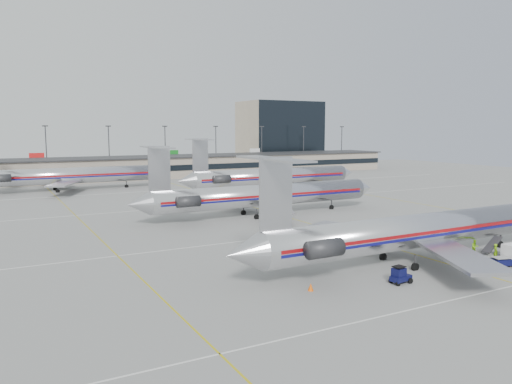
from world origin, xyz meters
TOP-DOWN VIEW (x-y plane):
  - ground at (0.00, 0.00)m, footprint 260.00×260.00m
  - apron_markings at (0.00, 10.00)m, footprint 160.00×0.15m
  - terminal at (0.00, 97.97)m, footprint 162.00×17.00m
  - light_mast_row at (0.00, 112.00)m, footprint 163.60×0.40m
  - distant_building at (62.00, 128.00)m, footprint 30.00×20.00m
  - jet_foreground at (-2.88, -7.75)m, footprint 45.33×26.69m
  - jet_second_row at (-3.26, 25.25)m, footprint 45.22×26.63m
  - jet_third_row at (13.51, 51.39)m, footprint 45.21×27.81m
  - jet_back_row at (-26.80, 75.69)m, footprint 44.88×27.61m
  - tug_left at (-9.37, -12.59)m, footprint 2.18×1.30m
  - cart_outer at (4.09, -13.30)m, footprint 2.00×1.62m
  - uld_container at (5.88, -13.27)m, footprint 2.08×1.76m
  - belt_loader at (5.38, -10.80)m, footprint 4.47×2.32m
  - ramp_worker_near at (5.54, -11.55)m, footprint 0.75×0.82m
  - ramp_worker_far at (6.11, -8.49)m, footprint 1.02×0.93m
  - cone_left at (-17.79, -10.40)m, footprint 0.57×0.57m

SIDE VIEW (x-z plane):
  - ground at x=0.00m, z-range 0.00..0.00m
  - apron_markings at x=0.00m, z-range 0.00..0.02m
  - cone_left at x=-17.79m, z-range 0.00..0.69m
  - cart_outer at x=4.09m, z-range 0.03..1.02m
  - belt_loader at x=5.38m, z-range -0.53..1.76m
  - tug_left at x=-9.37m, z-range -0.07..1.60m
  - ramp_worker_far at x=6.11m, z-range 0.00..1.68m
  - ramp_worker_near at x=5.54m, z-range 0.00..1.89m
  - uld_container at x=5.88m, z-range 0.01..2.14m
  - terminal at x=0.00m, z-range 0.03..6.28m
  - jet_second_row at x=-3.26m, z-range -2.48..9.35m
  - jet_foreground at x=-2.88m, z-range -2.49..9.38m
  - jet_back_row at x=-26.80m, z-range -2.57..9.70m
  - jet_third_row at x=13.51m, z-range -2.59..9.77m
  - light_mast_row at x=0.00m, z-range 0.94..16.22m
  - distant_building at x=62.00m, z-range 0.00..25.00m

